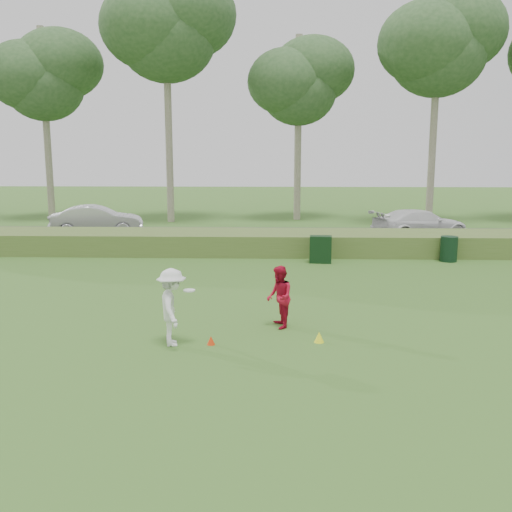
{
  "coord_description": "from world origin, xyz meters",
  "views": [
    {
      "loc": [
        0.55,
        -12.63,
        4.34
      ],
      "look_at": [
        0.0,
        4.0,
        1.3
      ],
      "focal_mm": 40.0,
      "sensor_mm": 36.0,
      "label": 1
    }
  ],
  "objects_px": {
    "cone_orange": "(211,340)",
    "utility_cabinet": "(321,249)",
    "car_mid": "(97,220)",
    "trash_bin": "(449,249)",
    "car_right": "(420,224)",
    "player_white": "(172,307)",
    "player_red": "(279,297)",
    "cone_yellow": "(319,337)"
  },
  "relations": [
    {
      "from": "trash_bin",
      "to": "cone_yellow",
      "type": "bearing_deg",
      "value": -120.46
    },
    {
      "from": "player_white",
      "to": "utility_cabinet",
      "type": "bearing_deg",
      "value": -35.96
    },
    {
      "from": "cone_orange",
      "to": "utility_cabinet",
      "type": "relative_size",
      "value": 0.19
    },
    {
      "from": "cone_yellow",
      "to": "utility_cabinet",
      "type": "bearing_deg",
      "value": 85.34
    },
    {
      "from": "player_white",
      "to": "trash_bin",
      "type": "distance_m",
      "value": 13.98
    },
    {
      "from": "utility_cabinet",
      "to": "car_mid",
      "type": "xyz_separation_m",
      "value": [
        -11.12,
        6.91,
        0.3
      ]
    },
    {
      "from": "trash_bin",
      "to": "car_mid",
      "type": "xyz_separation_m",
      "value": [
        -16.29,
        6.48,
        0.33
      ]
    },
    {
      "from": "cone_yellow",
      "to": "car_mid",
      "type": "height_order",
      "value": "car_mid"
    },
    {
      "from": "trash_bin",
      "to": "car_right",
      "type": "distance_m",
      "value": 5.95
    },
    {
      "from": "car_mid",
      "to": "trash_bin",
      "type": "bearing_deg",
      "value": -123.75
    },
    {
      "from": "cone_orange",
      "to": "player_white",
      "type": "bearing_deg",
      "value": -177.96
    },
    {
      "from": "cone_orange",
      "to": "car_right",
      "type": "relative_size",
      "value": 0.04
    },
    {
      "from": "utility_cabinet",
      "to": "car_mid",
      "type": "height_order",
      "value": "car_mid"
    },
    {
      "from": "player_white",
      "to": "cone_yellow",
      "type": "xyz_separation_m",
      "value": [
        3.36,
        0.28,
        -0.76
      ]
    },
    {
      "from": "car_mid",
      "to": "player_white",
      "type": "bearing_deg",
      "value": -169.65
    },
    {
      "from": "cone_yellow",
      "to": "car_mid",
      "type": "bearing_deg",
      "value": 121.86
    },
    {
      "from": "player_white",
      "to": "trash_bin",
      "type": "relative_size",
      "value": 1.75
    },
    {
      "from": "cone_orange",
      "to": "car_mid",
      "type": "height_order",
      "value": "car_mid"
    },
    {
      "from": "utility_cabinet",
      "to": "trash_bin",
      "type": "height_order",
      "value": "utility_cabinet"
    },
    {
      "from": "cone_orange",
      "to": "utility_cabinet",
      "type": "distance_m",
      "value": 10.48
    },
    {
      "from": "utility_cabinet",
      "to": "cone_yellow",
      "type": "bearing_deg",
      "value": -88.74
    },
    {
      "from": "player_red",
      "to": "trash_bin",
      "type": "xyz_separation_m",
      "value": [
        6.88,
        9.03,
        -0.28
      ]
    },
    {
      "from": "trash_bin",
      "to": "car_right",
      "type": "bearing_deg",
      "value": 86.98
    },
    {
      "from": "player_white",
      "to": "player_red",
      "type": "bearing_deg",
      "value": -73.81
    },
    {
      "from": "cone_orange",
      "to": "car_right",
      "type": "height_order",
      "value": "car_right"
    },
    {
      "from": "utility_cabinet",
      "to": "trash_bin",
      "type": "distance_m",
      "value": 5.19
    },
    {
      "from": "player_white",
      "to": "car_mid",
      "type": "relative_size",
      "value": 0.38
    },
    {
      "from": "player_white",
      "to": "car_right",
      "type": "xyz_separation_m",
      "value": [
        9.63,
        16.35,
        -0.11
      ]
    },
    {
      "from": "utility_cabinet",
      "to": "player_red",
      "type": "bearing_deg",
      "value": -95.31
    },
    {
      "from": "player_white",
      "to": "player_red",
      "type": "height_order",
      "value": "player_white"
    },
    {
      "from": "player_white",
      "to": "car_mid",
      "type": "bearing_deg",
      "value": 9.02
    },
    {
      "from": "cone_yellow",
      "to": "trash_bin",
      "type": "bearing_deg",
      "value": 59.54
    },
    {
      "from": "trash_bin",
      "to": "car_right",
      "type": "relative_size",
      "value": 0.2
    },
    {
      "from": "cone_orange",
      "to": "player_red",
      "type": "bearing_deg",
      "value": 40.78
    },
    {
      "from": "cone_orange",
      "to": "car_mid",
      "type": "relative_size",
      "value": 0.04
    },
    {
      "from": "trash_bin",
      "to": "car_right",
      "type": "height_order",
      "value": "car_right"
    },
    {
      "from": "player_white",
      "to": "cone_orange",
      "type": "distance_m",
      "value": 1.17
    },
    {
      "from": "cone_orange",
      "to": "trash_bin",
      "type": "bearing_deg",
      "value": 50.87
    },
    {
      "from": "player_white",
      "to": "trash_bin",
      "type": "bearing_deg",
      "value": -55.22
    },
    {
      "from": "player_white",
      "to": "utility_cabinet",
      "type": "height_order",
      "value": "player_white"
    },
    {
      "from": "cone_orange",
      "to": "cone_yellow",
      "type": "relative_size",
      "value": 0.81
    },
    {
      "from": "player_white",
      "to": "utility_cabinet",
      "type": "relative_size",
      "value": 1.65
    }
  ]
}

